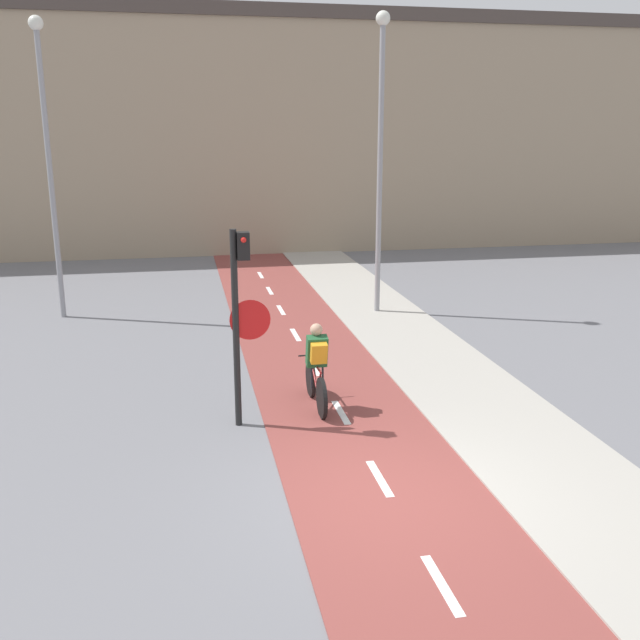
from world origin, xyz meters
TOP-DOWN VIEW (x-y plane):
  - ground_plane at (0.00, 0.00)m, footprint 120.00×120.00m
  - bike_lane at (0.00, 0.01)m, footprint 2.76×60.00m
  - sidewalk_strip at (2.58, 0.00)m, footprint 2.40×60.00m
  - building_row_background at (0.00, 22.30)m, footprint 60.00×5.20m
  - traffic_light_pole at (-1.72, 2.85)m, footprint 0.67×0.25m
  - street_lamp_far at (-5.78, 10.98)m, footprint 0.36×0.36m
  - street_lamp_sidewalk at (2.55, 9.83)m, footprint 0.36×0.36m
  - cyclist_near at (-0.37, 3.35)m, footprint 0.46×1.77m

SIDE VIEW (x-z plane):
  - ground_plane at x=0.00m, z-range 0.00..0.00m
  - bike_lane at x=0.00m, z-range 0.00..0.02m
  - sidewalk_strip at x=2.58m, z-range 0.00..0.05m
  - cyclist_near at x=-0.37m, z-range -0.05..1.51m
  - traffic_light_pole at x=-1.72m, z-range 0.39..3.69m
  - street_lamp_far at x=-5.78m, z-range 0.78..8.27m
  - street_lamp_sidewalk at x=2.55m, z-range 0.78..8.44m
  - building_row_background at x=0.00m, z-range 0.01..9.39m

